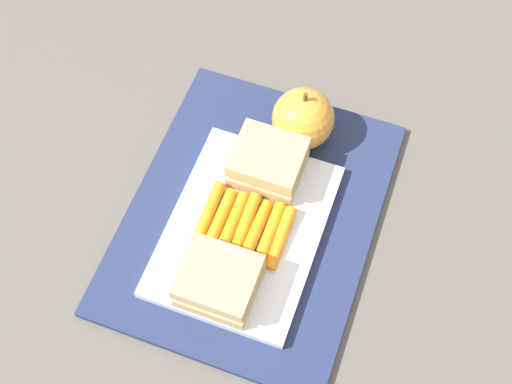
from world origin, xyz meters
name	(u,v)px	position (x,y,z in m)	size (l,w,h in m)	color
ground_plane	(252,218)	(0.00, 0.00, 0.00)	(2.40, 2.40, 0.00)	#56514C
lunchbag_mat	(252,216)	(0.00, 0.00, 0.01)	(0.36, 0.28, 0.01)	navy
food_tray	(245,230)	(-0.03, 0.00, 0.02)	(0.23, 0.17, 0.01)	white
sandwich_half_left	(219,281)	(-0.10, 0.00, 0.04)	(0.07, 0.08, 0.04)	tan
sandwich_half_right	(268,162)	(0.05, 0.00, 0.04)	(0.07, 0.08, 0.04)	tan
carrot_sticks_bundle	(245,225)	(-0.03, 0.00, 0.03)	(0.08, 0.10, 0.02)	orange
apple	(303,119)	(0.12, -0.02, 0.05)	(0.08, 0.08, 0.09)	gold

